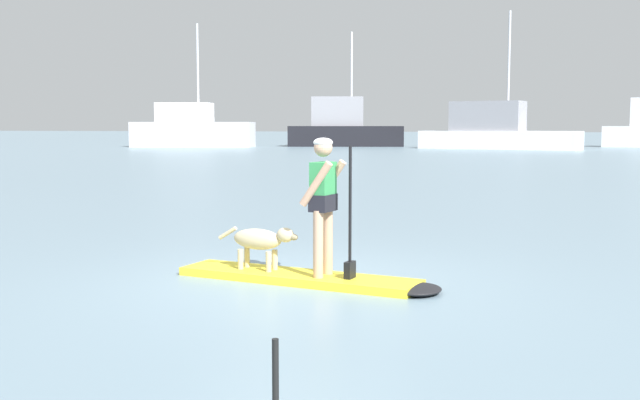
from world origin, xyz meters
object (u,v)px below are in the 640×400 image
object	(u,v)px
person_paddler	(324,197)
dog	(261,240)
paddleboard	(314,279)
moored_boat_outer	(343,128)
moored_boat_starboard	(191,130)
moored_boat_far_port	(495,131)

from	to	relation	value
person_paddler	dog	bearing A→B (deg)	169.74
paddleboard	moored_boat_outer	xyz separation A→B (m)	(-13.99, 56.96, 1.58)
moored_boat_starboard	moored_boat_far_port	bearing A→B (deg)	3.49
paddleboard	person_paddler	distance (m)	1.01
person_paddler	moored_boat_far_port	bearing A→B (deg)	90.82
dog	moored_boat_far_port	bearing A→B (deg)	89.89
moored_boat_starboard	moored_boat_outer	size ratio (longest dim) A/B	1.02
moored_boat_starboard	moored_boat_outer	xyz separation A→B (m)	(12.05, 5.54, 0.15)
moored_boat_outer	moored_boat_far_port	distance (m)	13.95
paddleboard	dog	world-z (taller)	dog
moored_boat_outer	dog	bearing A→B (deg)	-76.86
paddleboard	moored_boat_far_port	size ratio (longest dim) A/B	0.27
person_paddler	moored_boat_starboard	xyz separation A→B (m)	(-26.18, 51.45, 0.43)
paddleboard	moored_boat_outer	world-z (taller)	moored_boat_outer
dog	moored_boat_starboard	world-z (taller)	moored_boat_starboard
paddleboard	dog	distance (m)	0.85
paddleboard	dog	bearing A→B (deg)	169.74
person_paddler	dog	size ratio (longest dim) A/B	1.46
dog	paddleboard	bearing A→B (deg)	-10.26
moored_boat_outer	moored_boat_far_port	world-z (taller)	moored_boat_far_port
moored_boat_starboard	moored_boat_far_port	distance (m)	25.46
person_paddler	moored_boat_outer	xyz separation A→B (m)	(-14.13, 56.99, 0.58)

